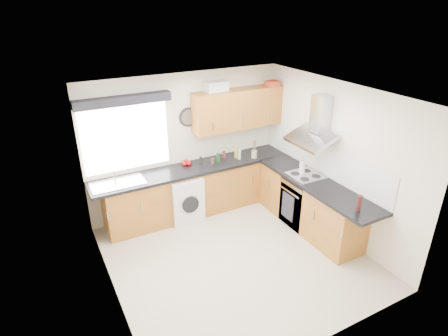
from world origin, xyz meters
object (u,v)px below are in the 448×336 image
extractor_hood (315,126)px  upper_cabinets (238,109)px  washing_machine (184,198)px  oven (303,201)px

extractor_hood → upper_cabinets: (-0.65, 1.33, 0.03)m
washing_machine → extractor_hood: bearing=-28.7°
oven → extractor_hood: size_ratio=1.09×
extractor_hood → upper_cabinets: size_ratio=0.46×
upper_cabinets → oven: bearing=-67.5°
oven → washing_machine: (-1.75, 1.10, -0.01)m
oven → extractor_hood: (0.10, -0.00, 1.34)m
oven → upper_cabinets: upper_cabinets is taller
oven → extractor_hood: extractor_hood is taller
oven → upper_cabinets: 1.99m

